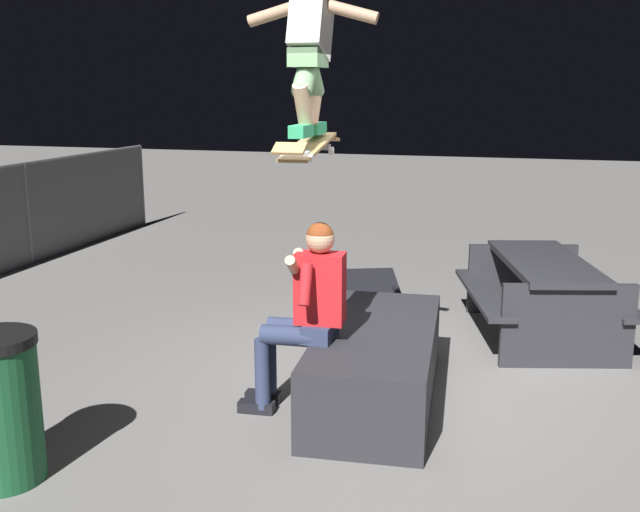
{
  "coord_description": "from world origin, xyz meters",
  "views": [
    {
      "loc": [
        -5.13,
        -0.88,
        2.29
      ],
      "look_at": [
        -0.37,
        0.47,
        1.16
      ],
      "focal_mm": 41.54,
      "sensor_mm": 36.0,
      "label": 1
    }
  ],
  "objects_px": {
    "kicker_ramp": "(359,302)",
    "picnic_table_back": "(543,285)",
    "ledge_box_main": "(377,364)",
    "person_sitting_on_ledge": "(304,306)",
    "skater_airborne": "(310,40)",
    "trash_bin": "(0,408)",
    "skateboard": "(308,147)"
  },
  "relations": [
    {
      "from": "skateboard",
      "to": "kicker_ramp",
      "type": "relative_size",
      "value": 0.7
    },
    {
      "from": "person_sitting_on_ledge",
      "to": "trash_bin",
      "type": "height_order",
      "value": "person_sitting_on_ledge"
    },
    {
      "from": "ledge_box_main",
      "to": "skater_airborne",
      "type": "xyz_separation_m",
      "value": [
        -0.29,
        0.42,
        2.31
      ]
    },
    {
      "from": "ledge_box_main",
      "to": "trash_bin",
      "type": "distance_m",
      "value": 2.58
    },
    {
      "from": "skateboard",
      "to": "kicker_ramp",
      "type": "xyz_separation_m",
      "value": [
        2.63,
        0.23,
        -1.84
      ]
    },
    {
      "from": "ledge_box_main",
      "to": "skater_airborne",
      "type": "relative_size",
      "value": 1.76
    },
    {
      "from": "kicker_ramp",
      "to": "trash_bin",
      "type": "xyz_separation_m",
      "value": [
        -4.02,
        1.24,
        0.4
      ]
    },
    {
      "from": "skater_airborne",
      "to": "trash_bin",
      "type": "bearing_deg",
      "value": 134.62
    },
    {
      "from": "person_sitting_on_ledge",
      "to": "skater_airborne",
      "type": "relative_size",
      "value": 1.24
    },
    {
      "from": "skateboard",
      "to": "trash_bin",
      "type": "distance_m",
      "value": 2.49
    },
    {
      "from": "ledge_box_main",
      "to": "picnic_table_back",
      "type": "distance_m",
      "value": 2.18
    },
    {
      "from": "skateboard",
      "to": "trash_bin",
      "type": "relative_size",
      "value": 1.13
    },
    {
      "from": "ledge_box_main",
      "to": "kicker_ramp",
      "type": "height_order",
      "value": "ledge_box_main"
    },
    {
      "from": "ledge_box_main",
      "to": "person_sitting_on_ledge",
      "type": "bearing_deg",
      "value": 127.26
    },
    {
      "from": "skater_airborne",
      "to": "skateboard",
      "type": "bearing_deg",
      "value": -178.31
    },
    {
      "from": "kicker_ramp",
      "to": "picnic_table_back",
      "type": "xyz_separation_m",
      "value": [
        -0.47,
        -1.84,
        0.44
      ]
    },
    {
      "from": "kicker_ramp",
      "to": "picnic_table_back",
      "type": "height_order",
      "value": "picnic_table_back"
    },
    {
      "from": "ledge_box_main",
      "to": "trash_bin",
      "type": "height_order",
      "value": "trash_bin"
    },
    {
      "from": "picnic_table_back",
      "to": "trash_bin",
      "type": "height_order",
      "value": "trash_bin"
    },
    {
      "from": "ledge_box_main",
      "to": "skateboard",
      "type": "height_order",
      "value": "skateboard"
    },
    {
      "from": "trash_bin",
      "to": "skateboard",
      "type": "bearing_deg",
      "value": -46.55
    },
    {
      "from": "trash_bin",
      "to": "person_sitting_on_ledge",
      "type": "bearing_deg",
      "value": -45.81
    },
    {
      "from": "picnic_table_back",
      "to": "kicker_ramp",
      "type": "bearing_deg",
      "value": 75.74
    },
    {
      "from": "trash_bin",
      "to": "ledge_box_main",
      "type": "bearing_deg",
      "value": -47.34
    },
    {
      "from": "ledge_box_main",
      "to": "skateboard",
      "type": "xyz_separation_m",
      "value": [
        -0.35,
        0.42,
        1.62
      ]
    },
    {
      "from": "skateboard",
      "to": "picnic_table_back",
      "type": "bearing_deg",
      "value": -36.71
    },
    {
      "from": "skateboard",
      "to": "skater_airborne",
      "type": "relative_size",
      "value": 0.91
    },
    {
      "from": "skater_airborne",
      "to": "kicker_ramp",
      "type": "distance_m",
      "value": 3.61
    },
    {
      "from": "trash_bin",
      "to": "skater_airborne",
      "type": "bearing_deg",
      "value": -45.38
    },
    {
      "from": "ledge_box_main",
      "to": "person_sitting_on_ledge",
      "type": "distance_m",
      "value": 0.76
    },
    {
      "from": "ledge_box_main",
      "to": "kicker_ramp",
      "type": "xyz_separation_m",
      "value": [
        2.28,
        0.65,
        -0.22
      ]
    },
    {
      "from": "ledge_box_main",
      "to": "skater_airborne",
      "type": "height_order",
      "value": "skater_airborne"
    }
  ]
}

